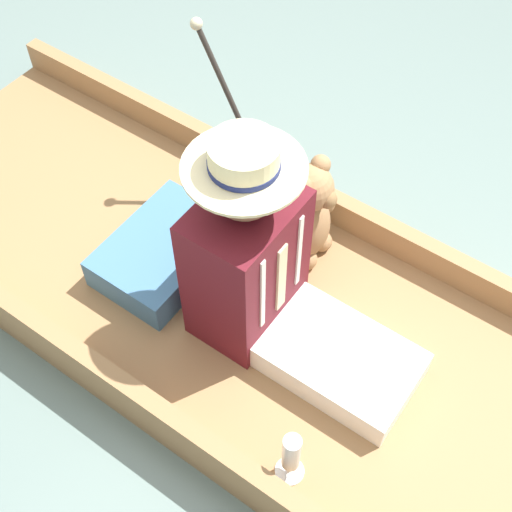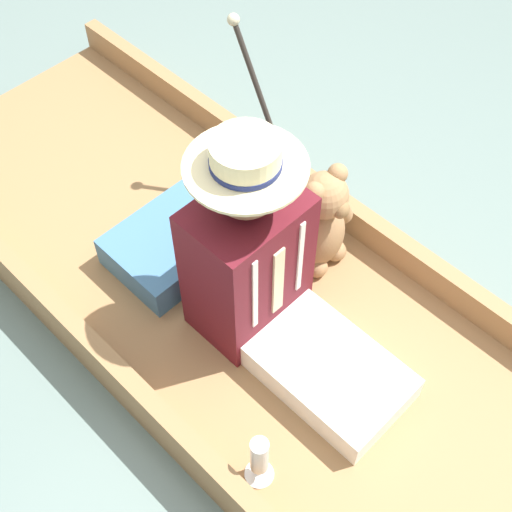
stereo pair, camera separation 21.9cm
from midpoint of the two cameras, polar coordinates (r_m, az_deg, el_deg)
ground_plane at (r=2.60m, az=2.37°, el=-5.52°), size 16.00×16.00×0.00m
punt_boat at (r=2.55m, az=2.41°, el=-4.78°), size 1.10×3.21×0.23m
seat_cushion at (r=2.61m, az=-3.88°, el=1.08°), size 0.49×0.34×0.13m
seated_person at (r=2.23m, az=3.53°, el=-1.71°), size 0.36×0.80×0.82m
teddy_bear at (r=2.49m, az=7.84°, el=2.47°), size 0.31×0.18×0.45m
wine_glass at (r=2.12m, az=3.34°, el=-16.02°), size 0.09×0.09×0.23m
walking_cane at (r=2.60m, az=2.94°, el=12.17°), size 0.04×0.38×0.71m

